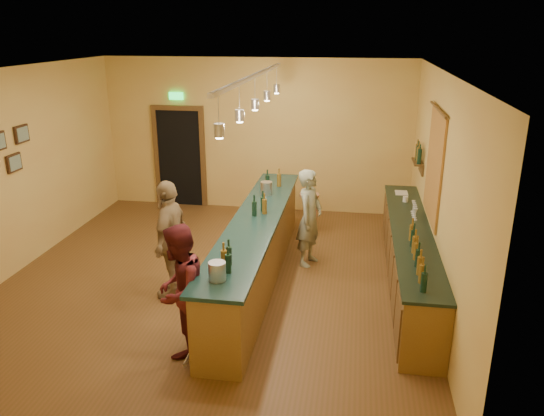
% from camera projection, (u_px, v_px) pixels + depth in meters
% --- Properties ---
extents(floor, '(7.00, 7.00, 0.00)m').
position_uv_depth(floor, '(216.00, 278.00, 8.42)').
color(floor, brown).
rests_on(floor, ground).
extents(ceiling, '(6.50, 7.00, 0.02)m').
position_uv_depth(ceiling, '(208.00, 71.00, 7.38)').
color(ceiling, silver).
rests_on(ceiling, wall_back).
extents(wall_back, '(6.50, 0.02, 3.20)m').
position_uv_depth(wall_back, '(256.00, 136.00, 11.17)').
color(wall_back, tan).
rests_on(wall_back, floor).
extents(wall_front, '(6.50, 0.02, 3.20)m').
position_uv_depth(wall_front, '(107.00, 290.00, 4.63)').
color(wall_front, tan).
rests_on(wall_front, floor).
extents(wall_left, '(0.02, 7.00, 3.20)m').
position_uv_depth(wall_left, '(14.00, 172.00, 8.39)').
color(wall_left, tan).
rests_on(wall_left, floor).
extents(wall_right, '(0.02, 7.00, 3.20)m').
position_uv_depth(wall_right, '(438.00, 191.00, 7.41)').
color(wall_right, tan).
rests_on(wall_right, floor).
extents(doorway, '(1.15, 0.09, 2.48)m').
position_uv_depth(doorway, '(180.00, 155.00, 11.55)').
color(doorway, black).
rests_on(doorway, wall_back).
extents(tapestry, '(0.03, 1.40, 1.60)m').
position_uv_depth(tapestry, '(434.00, 167.00, 7.71)').
color(tapestry, '#9D371F').
rests_on(tapestry, wall_right).
extents(bottle_shelf, '(0.17, 0.55, 0.54)m').
position_uv_depth(bottle_shelf, '(419.00, 155.00, 9.18)').
color(bottle_shelf, '#4A2A16').
rests_on(bottle_shelf, wall_right).
extents(back_counter, '(0.60, 4.55, 1.27)m').
position_uv_depth(back_counter, '(409.00, 257.00, 7.98)').
color(back_counter, brown).
rests_on(back_counter, floor).
extents(tasting_bar, '(0.74, 5.10, 1.38)m').
position_uv_depth(tasting_bar, '(256.00, 245.00, 8.12)').
color(tasting_bar, brown).
rests_on(tasting_bar, floor).
extents(pendant_track, '(0.11, 4.60, 0.50)m').
position_uv_depth(pendant_track, '(255.00, 87.00, 7.35)').
color(pendant_track, silver).
rests_on(pendant_track, ceiling).
extents(bartender, '(0.55, 0.68, 1.62)m').
position_uv_depth(bartender, '(310.00, 218.00, 8.68)').
color(bartender, gray).
rests_on(bartender, floor).
extents(customer_a, '(0.68, 0.84, 1.64)m').
position_uv_depth(customer_a, '(179.00, 291.00, 6.27)').
color(customer_a, '#59191E').
rests_on(customer_a, floor).
extents(customer_b, '(0.43, 1.03, 1.76)m').
position_uv_depth(customer_b, '(171.00, 239.00, 7.64)').
color(customer_b, '#997A51').
rests_on(customer_b, floor).
extents(bar_stool, '(0.38, 0.38, 0.78)m').
position_uv_depth(bar_stool, '(309.00, 201.00, 10.08)').
color(bar_stool, '#A26849').
rests_on(bar_stool, floor).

